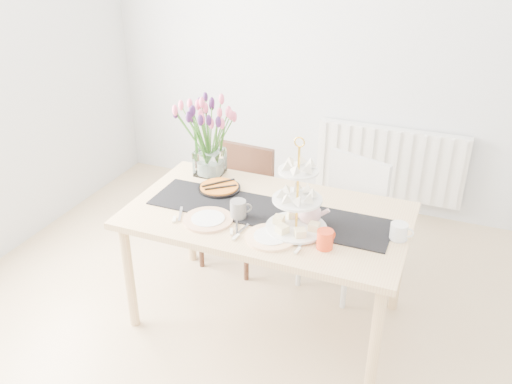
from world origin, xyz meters
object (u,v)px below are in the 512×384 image
at_px(cake_stand, 297,207).
at_px(plate_right, 271,237).
at_px(teapot, 310,213).
at_px(mug_orange, 325,239).
at_px(mug_grey, 238,210).
at_px(plate_left, 208,220).
at_px(cream_jug, 399,232).
at_px(tart_tin, 219,188).
at_px(chair_white, 347,214).
at_px(tulip_vase, 208,125).
at_px(dining_table, 267,224).
at_px(radiator, 389,163).
at_px(chair_brown, 240,197).

xyz_separation_m(cake_stand, plate_right, (-0.10, -0.13, -0.13)).
height_order(cake_stand, teapot, cake_stand).
distance_m(cake_stand, mug_orange, 0.24).
distance_m(mug_grey, plate_right, 0.28).
bearing_deg(plate_left, cake_stand, 10.68).
bearing_deg(mug_grey, plate_left, 172.54).
bearing_deg(cream_jug, teapot, -175.86).
xyz_separation_m(tart_tin, plate_right, (0.49, -0.40, -0.01)).
relative_size(mug_orange, plate_right, 0.37).
relative_size(teapot, plate_left, 0.76).
xyz_separation_m(chair_white, cream_jug, (0.39, -0.57, 0.28)).
distance_m(mug_orange, plate_right, 0.29).
relative_size(tart_tin, mug_grey, 2.44).
bearing_deg(plate_right, tulip_vase, 137.67).
bearing_deg(cake_stand, plate_right, -126.42).
bearing_deg(mug_grey, plate_right, -68.35).
xyz_separation_m(dining_table, chair_white, (0.34, 0.57, -0.16)).
height_order(cream_jug, mug_grey, mug_grey).
relative_size(tulip_vase, plate_right, 2.27).
relative_size(cake_stand, cream_jug, 5.34).
bearing_deg(mug_grey, tart_tin, 92.60).
distance_m(dining_table, mug_grey, 0.22).
distance_m(dining_table, tulip_vase, 0.76).
xyz_separation_m(cream_jug, tart_tin, (-1.11, 0.15, -0.03)).
bearing_deg(mug_orange, dining_table, 87.77).
height_order(chair_white, tulip_vase, tulip_vase).
bearing_deg(cream_jug, plate_left, -167.42).
bearing_deg(cream_jug, tart_tin, 173.35).
height_order(chair_white, mug_orange, chair_white).
height_order(dining_table, mug_grey, mug_grey).
relative_size(radiator, chair_white, 1.36).
bearing_deg(mug_orange, cake_stand, 87.07).
distance_m(radiator, plate_right, 1.93).
distance_m(cream_jug, mug_grey, 0.87).
relative_size(tulip_vase, cream_jug, 6.80).
distance_m(tulip_vase, cream_jug, 1.35).
height_order(dining_table, chair_brown, chair_brown).
bearing_deg(mug_orange, chair_white, 31.75).
xyz_separation_m(tulip_vase, plate_right, (0.65, -0.59, -0.33)).
distance_m(mug_grey, plate_left, 0.18).
distance_m(cake_stand, cream_jug, 0.55).
xyz_separation_m(teapot, cream_jug, (0.48, 0.03, -0.02)).
bearing_deg(cream_jug, tulip_vase, 165.91).
bearing_deg(tulip_vase, teapot, -25.07).
bearing_deg(dining_table, plate_right, -65.48).
xyz_separation_m(radiator, teapot, (-0.19, -1.66, 0.37)).
relative_size(radiator, cream_jug, 13.18).
bearing_deg(plate_right, dining_table, 114.52).
distance_m(cake_stand, teapot, 0.12).
relative_size(chair_white, plate_right, 3.24).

